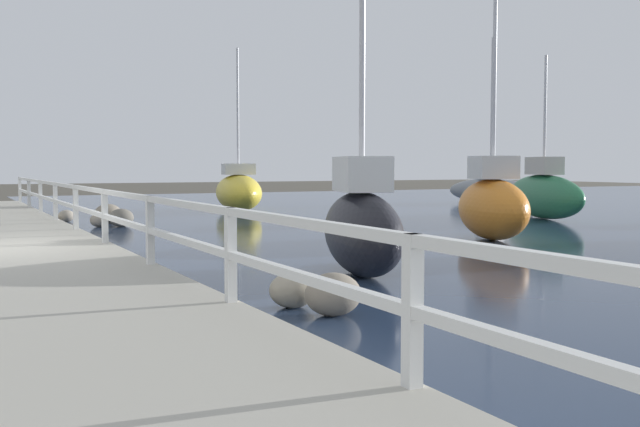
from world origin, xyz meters
TOP-DOWN VIEW (x-y plane):
  - railing at (2.08, -0.00)m, footprint 0.10×32.50m
  - boulder_water_edge at (3.34, -6.30)m, footprint 0.64×0.58m
  - boulder_upstream at (3.29, 7.12)m, footprint 0.52×0.47m
  - boulder_mid_strip at (2.77, 9.50)m, footprint 0.47×0.43m
  - boulder_downstream at (3.83, 6.93)m, footprint 0.66×0.60m
  - boulder_near_dock at (3.71, 8.16)m, footprint 0.77×0.69m
  - boulder_far_strip at (3.14, -5.68)m, footprint 0.56×0.51m
  - sailboat_green at (16.36, 4.24)m, footprint 2.86×5.52m
  - sailboat_gray at (21.28, 12.72)m, footprint 2.50×4.10m
  - sailboat_black at (5.13, -3.81)m, footprint 1.82×3.32m
  - sailboat_yellow at (9.24, 12.36)m, footprint 2.61×5.10m
  - sailboat_orange at (10.47, -0.40)m, footprint 2.14×3.25m

SIDE VIEW (x-z plane):
  - boulder_mid_strip at x=2.77m, z-range 0.00..0.36m
  - boulder_upstream at x=3.29m, z-range 0.00..0.39m
  - boulder_far_strip at x=3.14m, z-range 0.00..0.42m
  - boulder_water_edge at x=3.34m, z-range 0.00..0.48m
  - boulder_downstream at x=3.83m, z-range 0.00..0.50m
  - boulder_near_dock at x=3.71m, z-range 0.00..0.58m
  - sailboat_gray at x=21.28m, z-range -2.95..4.32m
  - sailboat_yellow at x=9.24m, z-range -2.23..3.70m
  - sailboat_black at x=5.13m, z-range -2.73..4.25m
  - sailboat_green at x=16.36m, z-range -1.76..3.32m
  - sailboat_orange at x=10.47m, z-range -2.57..4.14m
  - railing at x=2.08m, z-range 0.47..1.42m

